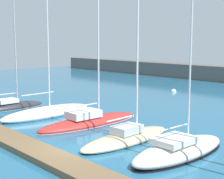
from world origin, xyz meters
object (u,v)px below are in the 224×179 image
(sailboat_charcoal_nearest, at_px, (13,106))
(sailboat_white_second, at_px, (48,112))
(sailboat_ivory_fifth, at_px, (179,149))
(sailboat_red_third, at_px, (89,121))
(sailboat_sand_fourth, at_px, (127,136))
(mooring_buoy_white, at_px, (174,92))

(sailboat_charcoal_nearest, height_order, sailboat_white_second, sailboat_white_second)
(sailboat_white_second, relative_size, sailboat_ivory_fifth, 1.26)
(sailboat_charcoal_nearest, distance_m, sailboat_red_third, 10.58)
(sailboat_ivory_fifth, bearing_deg, sailboat_charcoal_nearest, 92.45)
(sailboat_sand_fourth, bearing_deg, sailboat_charcoal_nearest, 88.31)
(sailboat_charcoal_nearest, distance_m, mooring_buoy_white, 21.70)
(sailboat_charcoal_nearest, height_order, sailboat_red_third, sailboat_red_third)
(sailboat_white_second, bearing_deg, sailboat_charcoal_nearest, 95.99)
(sailboat_red_third, relative_size, mooring_buoy_white, 22.12)
(sailboat_red_third, relative_size, sailboat_sand_fourth, 1.32)
(sailboat_red_third, bearing_deg, sailboat_white_second, 99.48)
(sailboat_red_third, bearing_deg, sailboat_ivory_fifth, -94.82)
(sailboat_red_third, height_order, sailboat_ivory_fifth, sailboat_red_third)
(sailboat_red_third, relative_size, sailboat_ivory_fifth, 1.03)
(sailboat_ivory_fifth, height_order, mooring_buoy_white, sailboat_ivory_fifth)
(sailboat_charcoal_nearest, distance_m, sailboat_white_second, 5.35)
(sailboat_red_third, xyz_separation_m, sailboat_ivory_fifth, (9.81, -0.96, 0.11))
(sailboat_red_third, bearing_deg, mooring_buoy_white, 18.39)
(sailboat_sand_fourth, bearing_deg, sailboat_white_second, 84.75)
(sailboat_charcoal_nearest, relative_size, sailboat_sand_fourth, 0.99)
(sailboat_sand_fourth, height_order, mooring_buoy_white, sailboat_sand_fourth)
(sailboat_charcoal_nearest, distance_m, sailboat_sand_fourth, 16.00)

